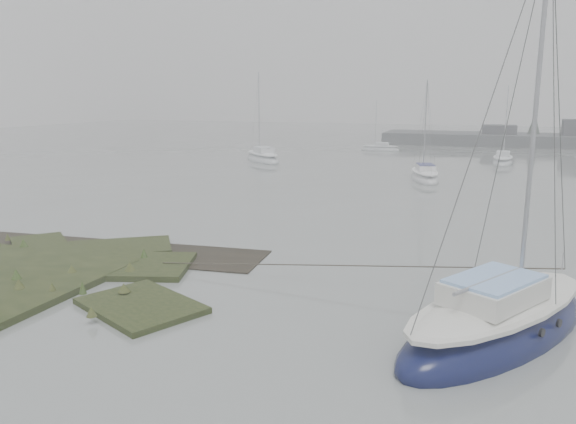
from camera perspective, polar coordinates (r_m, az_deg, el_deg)
The scene contains 6 objects.
ground at distance 44.92m, azimuth 7.56°, elevation 3.90°, with size 160.00×160.00×0.00m, color slate.
sailboat_main at distance 15.49m, azimuth 20.51°, elevation -10.71°, with size 5.95×7.88×10.78m.
sailboat_white at distance 42.20m, azimuth 13.70°, elevation 3.50°, with size 3.29×5.76×7.73m.
sailboat_far_a at distance 52.93m, azimuth -2.60°, elevation 5.47°, with size 5.83×5.92×8.83m.
sailboat_far_b at distance 54.44m, azimuth 20.97°, elevation 4.83°, with size 1.91×5.33×7.45m.
sailboat_far_c at distance 63.98m, azimuth 9.34°, elevation 6.33°, with size 4.34×1.64×6.02m.
Camera 1 is at (9.86, -13.40, 6.05)m, focal length 35.00 mm.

